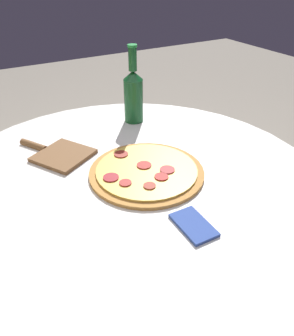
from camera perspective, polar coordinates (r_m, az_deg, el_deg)
ground_plane at (r=1.45m, az=-2.15°, el=-26.46°), size 8.00×8.00×0.00m
table at (r=1.01m, az=-2.80°, el=-10.34°), size 1.10×1.10×0.74m
pizza at (r=0.91m, az=-0.03°, el=-0.65°), size 0.32×0.32×0.02m
beer_bottle at (r=1.19m, az=-2.38°, el=12.78°), size 0.07×0.07×0.27m
pizza_paddle at (r=1.04m, az=-15.14°, el=2.41°), size 0.26×0.20×0.02m
napkin at (r=0.76m, az=8.10°, el=-9.79°), size 0.11×0.07×0.01m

